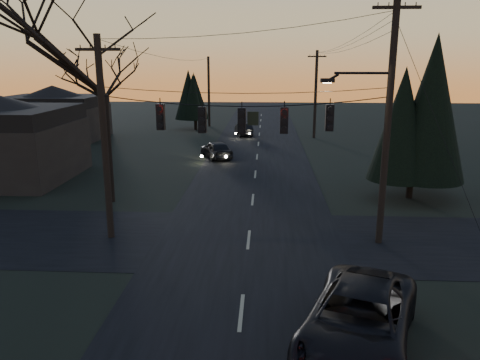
# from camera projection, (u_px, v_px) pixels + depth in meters

# --- Properties ---
(main_road) EXTENTS (8.00, 120.00, 0.02)m
(main_road) POSITION_uv_depth(u_px,v_px,m) (255.00, 182.00, 29.74)
(main_road) COLOR black
(main_road) RESTS_ON ground
(cross_road) EXTENTS (60.00, 7.00, 0.02)m
(cross_road) POSITION_uv_depth(u_px,v_px,m) (249.00, 240.00, 20.06)
(cross_road) COLOR black
(cross_road) RESTS_ON ground
(utility_pole_right) EXTENTS (5.00, 0.30, 10.00)m
(utility_pole_right) POSITION_uv_depth(u_px,v_px,m) (378.00, 243.00, 19.77)
(utility_pole_right) COLOR black
(utility_pole_right) RESTS_ON ground
(utility_pole_left) EXTENTS (1.80, 0.30, 8.50)m
(utility_pole_left) POSITION_uv_depth(u_px,v_px,m) (111.00, 237.00, 20.39)
(utility_pole_left) COLOR black
(utility_pole_left) RESTS_ON ground
(utility_pole_far_r) EXTENTS (1.80, 0.30, 8.50)m
(utility_pole_far_r) POSITION_uv_depth(u_px,v_px,m) (314.00, 138.00, 46.86)
(utility_pole_far_r) COLOR black
(utility_pole_far_r) RESTS_ON ground
(utility_pole_far_l) EXTENTS (0.30, 0.30, 8.00)m
(utility_pole_far_l) POSITION_uv_depth(u_px,v_px,m) (209.00, 126.00, 55.22)
(utility_pole_far_l) COLOR black
(utility_pole_far_l) RESTS_ON ground
(span_signal_assembly) EXTENTS (11.50, 0.44, 1.65)m
(span_signal_assembly) POSITION_uv_depth(u_px,v_px,m) (243.00, 119.00, 18.80)
(span_signal_assembly) COLOR black
(span_signal_assembly) RESTS_ON ground
(bare_tree_left) EXTENTS (10.18, 10.18, 11.56)m
(bare_tree_left) POSITION_uv_depth(u_px,v_px,m) (100.00, 48.00, 23.64)
(bare_tree_left) COLOR black
(bare_tree_left) RESTS_ON ground
(evergreen_right) EXTENTS (4.09, 4.09, 7.76)m
(evergreen_right) POSITION_uv_depth(u_px,v_px,m) (416.00, 118.00, 25.17)
(evergreen_right) COLOR black
(evergreen_right) RESTS_ON ground
(bare_tree_dist) EXTENTS (6.45, 6.45, 8.78)m
(bare_tree_dist) POSITION_uv_depth(u_px,v_px,m) (103.00, 77.00, 39.21)
(bare_tree_dist) COLOR black
(bare_tree_dist) RESTS_ON ground
(evergreen_dist) EXTENTS (3.28, 3.28, 6.12)m
(evergreen_dist) POSITION_uv_depth(u_px,v_px,m) (195.00, 97.00, 51.64)
(evergreen_dist) COLOR black
(evergreen_dist) RESTS_ON ground
(house_left_far) EXTENTS (9.00, 7.00, 5.20)m
(house_left_far) POSITION_uv_depth(u_px,v_px,m) (54.00, 112.00, 45.66)
(house_left_far) COLOR black
(house_left_far) RESTS_ON ground
(suv_near) EXTENTS (4.46, 6.28, 1.59)m
(suv_near) POSITION_uv_depth(u_px,v_px,m) (359.00, 320.00, 12.36)
(suv_near) COLOR black
(suv_near) RESTS_ON ground
(sedan_oncoming_a) EXTENTS (3.15, 4.35, 1.38)m
(sedan_oncoming_a) POSITION_uv_depth(u_px,v_px,m) (216.00, 150.00, 36.85)
(sedan_oncoming_a) COLOR black
(sedan_oncoming_a) RESTS_ON ground
(sedan_oncoming_b) EXTENTS (2.15, 4.12, 1.29)m
(sedan_oncoming_b) POSITION_uv_depth(u_px,v_px,m) (244.00, 129.00, 48.18)
(sedan_oncoming_b) COLOR black
(sedan_oncoming_b) RESTS_ON ground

